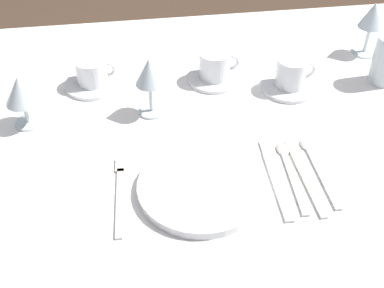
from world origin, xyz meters
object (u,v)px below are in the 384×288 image
at_px(dinner_knife, 275,180).
at_px(spoon_tea, 316,163).
at_px(spoon_dessert, 300,168).
at_px(coffee_cup_right, 92,71).
at_px(dinner_plate, 201,187).
at_px(spoon_soup, 289,168).
at_px(wine_glass_centre, 21,92).
at_px(wine_glass_left, 372,19).
at_px(fork_outer, 120,192).
at_px(wine_glass_right, 149,75).
at_px(coffee_cup_far, 215,65).
at_px(coffee_cup_left, 292,72).

xyz_separation_m(dinner_knife, spoon_tea, (0.10, 0.04, 0.00)).
bearing_deg(spoon_dessert, coffee_cup_right, 138.32).
distance_m(dinner_plate, spoon_soup, 0.19).
distance_m(wine_glass_centre, wine_glass_left, 0.91).
xyz_separation_m(fork_outer, spoon_tea, (0.41, 0.02, 0.00)).
distance_m(dinner_plate, fork_outer, 0.16).
height_order(coffee_cup_right, wine_glass_right, wine_glass_right).
bearing_deg(wine_glass_left, coffee_cup_far, -170.45).
distance_m(spoon_soup, spoon_dessert, 0.02).
bearing_deg(dinner_knife, wine_glass_centre, 152.58).
xyz_separation_m(dinner_plate, coffee_cup_left, (0.28, 0.32, 0.04)).
bearing_deg(coffee_cup_left, spoon_tea, -95.72).
xyz_separation_m(dinner_plate, coffee_cup_right, (-0.21, 0.41, 0.03)).
height_order(dinner_knife, wine_glass_centre, wine_glass_centre).
xyz_separation_m(coffee_cup_far, wine_glass_right, (-0.17, -0.12, 0.06)).
xyz_separation_m(dinner_plate, coffee_cup_far, (0.10, 0.39, 0.04)).
relative_size(spoon_soup, wine_glass_right, 1.47).
bearing_deg(coffee_cup_left, fork_outer, -144.90).
height_order(spoon_tea, coffee_cup_right, coffee_cup_right).
height_order(spoon_soup, coffee_cup_far, coffee_cup_far).
relative_size(spoon_soup, coffee_cup_right, 2.16).
distance_m(spoon_dessert, coffee_cup_left, 0.30).
xyz_separation_m(fork_outer, coffee_cup_far, (0.26, 0.37, 0.04)).
distance_m(coffee_cup_left, coffee_cup_right, 0.49).
distance_m(spoon_tea, wine_glass_left, 0.51).
height_order(spoon_dessert, wine_glass_centre, wine_glass_centre).
relative_size(spoon_dessert, spoon_tea, 1.07).
height_order(spoon_tea, coffee_cup_left, coffee_cup_left).
bearing_deg(spoon_tea, fork_outer, -176.55).
relative_size(dinner_plate, spoon_soup, 1.18).
bearing_deg(wine_glass_left, spoon_dessert, -126.63).
distance_m(dinner_knife, coffee_cup_left, 0.34).
bearing_deg(coffee_cup_right, coffee_cup_far, -3.44).
height_order(fork_outer, wine_glass_centre, wine_glass_centre).
distance_m(dinner_knife, spoon_dessert, 0.07).
relative_size(fork_outer, coffee_cup_far, 2.12).
bearing_deg(spoon_dessert, coffee_cup_far, 107.71).
bearing_deg(coffee_cup_right, spoon_soup, -43.10).
relative_size(dinner_knife, spoon_tea, 1.10).
bearing_deg(spoon_tea, coffee_cup_far, 113.35).
height_order(spoon_dessert, wine_glass_left, wine_glass_left).
xyz_separation_m(coffee_cup_left, wine_glass_centre, (-0.63, -0.05, 0.04)).
bearing_deg(wine_glass_right, coffee_cup_far, 33.99).
bearing_deg(coffee_cup_far, spoon_tea, -66.65).
distance_m(dinner_knife, wine_glass_centre, 0.58).
height_order(fork_outer, spoon_soup, spoon_soup).
bearing_deg(spoon_dessert, dinner_knife, -154.31).
distance_m(coffee_cup_left, wine_glass_centre, 0.64).
xyz_separation_m(spoon_soup, coffee_cup_right, (-0.40, 0.37, 0.04)).
height_order(dinner_knife, coffee_cup_right, coffee_cup_right).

